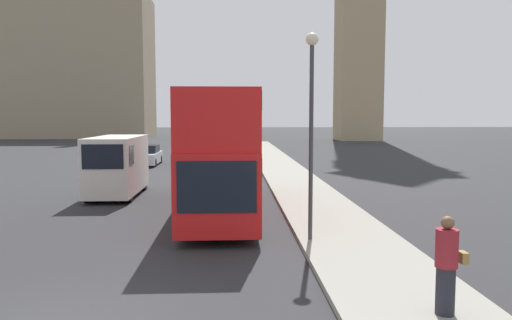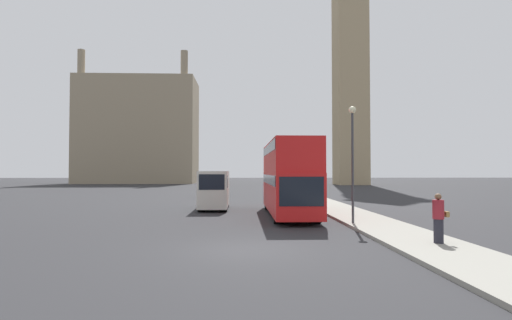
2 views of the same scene
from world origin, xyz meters
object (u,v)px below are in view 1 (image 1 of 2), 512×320
at_px(parked_sedan, 146,156).
at_px(street_lamp, 311,105).
at_px(red_double_decker_bus, 221,148).
at_px(white_van, 117,165).
at_px(pedestrian, 447,266).

bearing_deg(parked_sedan, street_lamp, -69.89).
distance_m(red_double_decker_bus, white_van, 6.40).
bearing_deg(white_van, pedestrian, -57.97).
bearing_deg(street_lamp, pedestrian, -74.29).
xyz_separation_m(red_double_decker_bus, pedestrian, (4.20, -10.36, -1.45)).
bearing_deg(red_double_decker_bus, pedestrian, -67.92).
xyz_separation_m(white_van, pedestrian, (9.03, -14.43, -0.42)).
height_order(white_van, pedestrian, white_van).
xyz_separation_m(pedestrian, parked_sedan, (-10.19, 29.11, -0.36)).
bearing_deg(street_lamp, red_double_decker_bus, 118.72).
relative_size(red_double_decker_bus, parked_sedan, 2.35).
height_order(red_double_decker_bus, parked_sedan, red_double_decker_bus).
distance_m(white_van, street_lamp, 11.90).
relative_size(red_double_decker_bus, street_lamp, 1.86).
relative_size(street_lamp, parked_sedan, 1.26).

